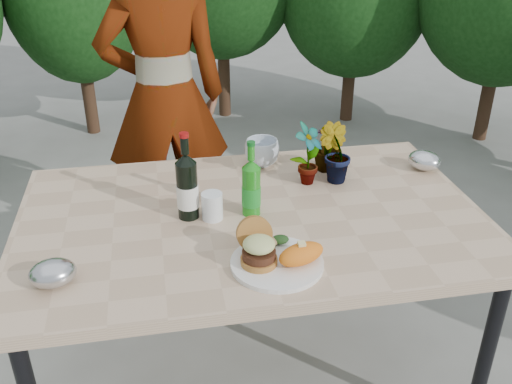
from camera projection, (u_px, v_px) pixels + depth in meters
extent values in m
plane|color=slate|center=(252.00, 373.00, 2.32)|extent=(80.00, 80.00, 0.00)
cube|color=tan|center=(252.00, 219.00, 1.98)|extent=(1.60, 1.00, 0.04)
cylinder|color=black|center=(485.00, 358.00, 1.91)|extent=(0.05, 0.05, 0.71)
cylinder|color=black|center=(67.00, 261.00, 2.40)|extent=(0.05, 0.05, 0.71)
cylinder|color=black|center=(389.00, 228.00, 2.64)|extent=(0.05, 0.05, 0.71)
cylinder|color=#382316|center=(91.00, 107.00, 4.52)|extent=(0.10, 0.10, 0.42)
cylinder|color=#382316|center=(224.00, 87.00, 4.85)|extent=(0.10, 0.10, 0.50)
cylinder|color=#382316|center=(347.00, 98.00, 4.78)|extent=(0.10, 0.10, 0.38)
cylinder|color=#382316|center=(484.00, 112.00, 4.40)|extent=(0.10, 0.10, 0.44)
cylinder|color=white|center=(277.00, 263.00, 1.70)|extent=(0.28, 0.28, 0.01)
cylinder|color=#B7722D|center=(259.00, 260.00, 1.68)|extent=(0.11, 0.11, 0.02)
cylinder|color=#472314|center=(259.00, 254.00, 1.67)|extent=(0.10, 0.10, 0.02)
ellipsoid|color=beige|center=(259.00, 244.00, 1.66)|extent=(0.10, 0.10, 0.04)
cylinder|color=#B7722D|center=(254.00, 234.00, 1.73)|extent=(0.11, 0.06, 0.11)
ellipsoid|color=orange|center=(301.00, 254.00, 1.68)|extent=(0.17, 0.12, 0.06)
ellipsoid|color=olive|center=(271.00, 242.00, 1.77)|extent=(0.04, 0.04, 0.02)
ellipsoid|color=#193814|center=(280.00, 240.00, 1.78)|extent=(0.06, 0.04, 0.03)
cylinder|color=black|center=(187.00, 190.00, 1.91)|extent=(0.07, 0.07, 0.20)
cylinder|color=white|center=(188.00, 196.00, 1.92)|extent=(0.07, 0.07, 0.08)
cone|color=black|center=(185.00, 158.00, 1.85)|extent=(0.07, 0.07, 0.03)
cylinder|color=black|center=(185.00, 146.00, 1.83)|extent=(0.03, 0.03, 0.06)
cylinder|color=maroon|center=(184.00, 135.00, 1.82)|extent=(0.03, 0.03, 0.01)
cylinder|color=#1A7F17|center=(251.00, 191.00, 1.94)|extent=(0.06, 0.06, 0.17)
cylinder|color=#198C26|center=(251.00, 196.00, 1.94)|extent=(0.07, 0.07, 0.07)
cone|color=#1A7F17|center=(251.00, 164.00, 1.89)|extent=(0.06, 0.06, 0.03)
cylinder|color=#1A7F17|center=(251.00, 153.00, 1.87)|extent=(0.02, 0.02, 0.05)
cylinder|color=#0C5919|center=(251.00, 143.00, 1.85)|extent=(0.03, 0.03, 0.01)
cylinder|color=white|center=(212.00, 206.00, 1.93)|extent=(0.07, 0.07, 0.09)
imported|color=#20541C|center=(308.00, 154.00, 2.12)|extent=(0.15, 0.15, 0.24)
imported|color=#28511C|center=(335.00, 153.00, 2.15)|extent=(0.16, 0.16, 0.23)
imported|color=#28581E|center=(327.00, 146.00, 2.24)|extent=(0.13, 0.13, 0.20)
imported|color=silver|center=(262.00, 152.00, 2.30)|extent=(0.17, 0.17, 0.11)
ellipsoid|color=#B3B5BA|center=(53.00, 273.00, 1.61)|extent=(0.15, 0.13, 0.08)
ellipsoid|color=silver|center=(424.00, 160.00, 2.27)|extent=(0.17, 0.17, 0.08)
imported|color=#9E6E4F|center=(164.00, 98.00, 2.77)|extent=(0.65, 0.45, 1.69)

